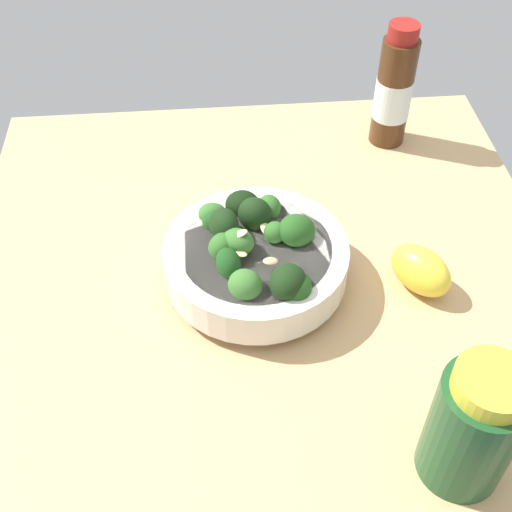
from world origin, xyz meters
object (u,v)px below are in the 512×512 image
object	(u,v)px
lemon_wedge	(420,270)
bottle_short	(394,90)
bowl_of_broccoli	(256,256)
bottle_tall	(473,427)

from	to	relation	value
lemon_wedge	bottle_short	size ratio (longest dim) A/B	0.44
bowl_of_broccoli	lemon_wedge	world-z (taller)	bowl_of_broccoli
bowl_of_broccoli	bottle_tall	distance (cm)	28.70
bottle_tall	lemon_wedge	bearing A→B (deg)	174.88
bowl_of_broccoli	lemon_wedge	xyz separation A→B (cm)	(2.45, 17.82, -1.25)
bowl_of_broccoli	bottle_short	distance (cm)	32.65
bottle_tall	bottle_short	world-z (taller)	bottle_short
lemon_wedge	bottle_tall	bearing A→B (deg)	-5.12
bowl_of_broccoli	lemon_wedge	bearing A→B (deg)	82.16
bottle_tall	bottle_short	size ratio (longest dim) A/B	0.80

